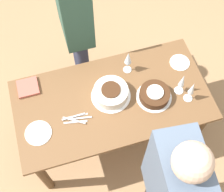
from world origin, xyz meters
The scene contains 13 objects.
ground_plane centered at (0.00, 0.00, 0.00)m, with size 12.00×12.00×0.00m, color #A87F56.
dining_table centered at (0.00, 0.00, 0.60)m, with size 1.45×0.75×0.73m.
cake_center_white centered at (0.00, 0.03, 0.77)m, with size 0.29×0.29×0.10m.
cake_front_chocolate centered at (0.30, -0.07, 0.77)m, with size 0.26×0.26×0.08m.
wine_glass_near centered at (0.54, -0.15, 0.87)m, with size 0.07×0.07×0.21m.
wine_glass_far centered at (0.50, -0.07, 0.86)m, with size 0.07×0.07×0.22m.
wine_glass_extra centered at (0.19, 0.21, 0.88)m, with size 0.06×0.06×0.22m.
dessert_plate_left centered at (-0.57, -0.11, 0.73)m, with size 0.19×0.19×0.01m.
dessert_plate_right centered at (0.60, 0.16, 0.73)m, with size 0.16×0.16×0.01m.
fork_pile centered at (-0.29, -0.08, 0.74)m, with size 0.21×0.10×0.01m.
napkin_stack centered at (-0.58, 0.27, 0.74)m, with size 0.16×0.15×0.02m.
person_cutting centered at (0.12, -0.77, 0.97)m, with size 0.26×0.42×1.61m.
person_watching centered at (-0.10, 0.67, 0.95)m, with size 0.22×0.40×1.58m.
Camera 1 is at (-0.30, -1.02, 2.77)m, focal length 50.00 mm.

